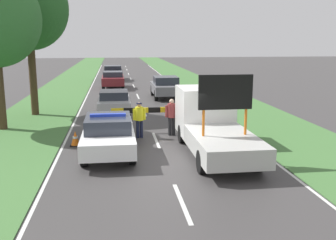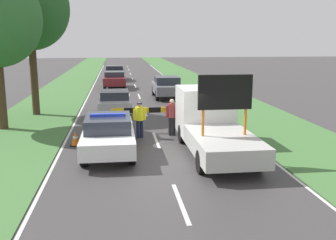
{
  "view_description": "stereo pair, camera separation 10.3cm",
  "coord_description": "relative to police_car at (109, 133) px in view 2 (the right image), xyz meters",
  "views": [
    {
      "loc": [
        -1.67,
        -13.38,
        4.27
      ],
      "look_at": [
        0.37,
        1.82,
        1.1
      ],
      "focal_mm": 42.0,
      "sensor_mm": 36.0,
      "label": 1
    },
    {
      "loc": [
        -1.57,
        -13.39,
        4.27
      ],
      "look_at": [
        0.37,
        1.82,
        1.1
      ],
      "focal_mm": 42.0,
      "sensor_mm": 36.0,
      "label": 2
    }
  ],
  "objects": [
    {
      "name": "roadside_tree_near_left",
      "position": [
        -4.29,
        8.33,
        5.11
      ],
      "size": [
        4.32,
        4.32,
        8.18
      ],
      "color": "#42301E",
      "rests_on": "ground"
    },
    {
      "name": "queued_car_wagon_maroon",
      "position": [
        0.11,
        20.33,
        0.03
      ],
      "size": [
        1.9,
        4.23,
        1.49
      ],
      "rotation": [
        0.0,
        0.0,
        3.14
      ],
      "color": "maroon",
      "rests_on": "ground"
    },
    {
      "name": "police_car",
      "position": [
        0.0,
        0.0,
        0.0
      ],
      "size": [
        1.89,
        4.88,
        1.55
      ],
      "rotation": [
        0.0,
        0.0,
        0.07
      ],
      "color": "white",
      "rests_on": "ground"
    },
    {
      "name": "grass_verge_left",
      "position": [
        -4.15,
        18.78,
        -0.75
      ],
      "size": [
        4.35,
        120.0,
        0.03
      ],
      "color": "#427038",
      "rests_on": "ground"
    },
    {
      "name": "work_truck",
      "position": [
        3.95,
        -0.06,
        0.35
      ],
      "size": [
        2.13,
        6.14,
        3.11
      ],
      "rotation": [
        0.0,
        0.0,
        3.18
      ],
      "color": "white",
      "rests_on": "ground"
    },
    {
      "name": "ground_plane",
      "position": [
        1.98,
        -1.22,
        -0.77
      ],
      "size": [
        160.0,
        160.0,
        0.0
      ],
      "primitive_type": "plane",
      "color": "#3D3A3A"
    },
    {
      "name": "pedestrian_civilian",
      "position": [
        2.77,
        2.49,
        0.2
      ],
      "size": [
        0.59,
        0.38,
        1.66
      ],
      "rotation": [
        0.0,
        0.0,
        -0.21
      ],
      "color": "#232326",
      "rests_on": "ground"
    },
    {
      "name": "traffic_cone_centre_front",
      "position": [
        -1.37,
        1.28,
        -0.47
      ],
      "size": [
        0.43,
        0.43,
        0.6
      ],
      "color": "black",
      "rests_on": "ground"
    },
    {
      "name": "traffic_cone_near_police",
      "position": [
        -0.11,
        3.52,
        -0.49
      ],
      "size": [
        0.41,
        0.41,
        0.57
      ],
      "color": "black",
      "rests_on": "ground"
    },
    {
      "name": "grass_verge_right",
      "position": [
        8.1,
        18.78,
        -0.75
      ],
      "size": [
        4.35,
        120.0,
        0.03
      ],
      "color": "#427038",
      "rests_on": "ground"
    },
    {
      "name": "queued_car_suv_grey",
      "position": [
        3.98,
        14.02,
        0.06
      ],
      "size": [
        1.93,
        4.37,
        1.58
      ],
      "rotation": [
        0.0,
        0.0,
        3.14
      ],
      "color": "slate",
      "rests_on": "ground"
    },
    {
      "name": "queued_car_sedan_black",
      "position": [
        0.08,
        27.3,
        0.07
      ],
      "size": [
        1.94,
        4.57,
        1.54
      ],
      "rotation": [
        0.0,
        0.0,
        3.14
      ],
      "color": "black",
      "rests_on": "ground"
    },
    {
      "name": "police_officer",
      "position": [
        1.3,
        2.26,
        0.17
      ],
      "size": [
        0.56,
        0.36,
        1.57
      ],
      "rotation": [
        0.0,
        0.0,
        3.5
      ],
      "color": "#191E38",
      "rests_on": "ground"
    },
    {
      "name": "road_barrier",
      "position": [
        1.78,
        3.24,
        0.21
      ],
      "size": [
        3.4,
        0.08,
        1.17
      ],
      "rotation": [
        0.0,
        0.0,
        0.05
      ],
      "color": "black",
      "rests_on": "ground"
    },
    {
      "name": "lane_markings",
      "position": [
        1.98,
        15.88,
        -0.76
      ],
      "size": [
        7.8,
        71.37,
        0.01
      ],
      "color": "silver",
      "rests_on": "ground"
    },
    {
      "name": "queued_car_sedan_silver",
      "position": [
        0.2,
        7.88,
        -0.03
      ],
      "size": [
        1.79,
        3.95,
        1.39
      ],
      "rotation": [
        0.0,
        0.0,
        3.14
      ],
      "color": "#B2B2B7",
      "rests_on": "ground"
    }
  ]
}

